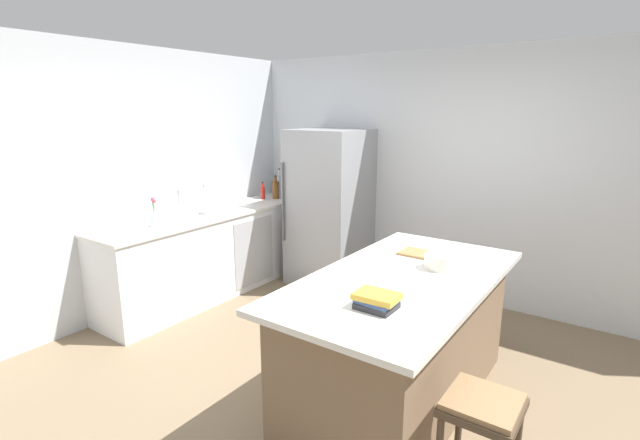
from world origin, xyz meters
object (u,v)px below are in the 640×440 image
Objects in this scene: mixing_bowl at (440,262)px; cookbook_stack at (377,301)px; kitchen_island at (400,338)px; bar_stool at (481,419)px; vinegar_bottle at (279,188)px; paper_towel_roll at (205,201)px; cutting_board at (421,254)px; soda_bottle at (279,186)px; whiskey_bottle at (276,189)px; hot_sauce_bottle at (263,192)px; refrigerator at (329,208)px; sink_faucet at (180,203)px; flower_vase at (155,218)px.

cookbook_stack is at bearing -92.86° from mixing_bowl.
kitchen_island is 3.23× the size of bar_stool.
mixing_bowl is at bearing -28.86° from vinegar_bottle.
mixing_bowl is at bearing -5.06° from paper_towel_roll.
cutting_board is at bearing 100.18° from cookbook_stack.
cookbook_stack is at bearing -40.83° from soda_bottle.
whiskey_bottle reaches higher than cookbook_stack.
soda_bottle is 1.73× the size of hot_sauce_bottle.
mixing_bowl is at bearing 123.09° from bar_stool.
paper_towel_roll is at bearing 174.94° from mixing_bowl.
cutting_board is (2.50, -1.29, -0.09)m from vinegar_bottle.
paper_towel_roll is 0.85× the size of soda_bottle.
bar_stool is at bearing -40.04° from kitchen_island.
hot_sauce_bottle is 0.85× the size of cookbook_stack.
refrigerator reaches higher than sink_faucet.
kitchen_island is at bearing -32.90° from whiskey_bottle.
flower_vase is at bearing -90.20° from soda_bottle.
hot_sauce_bottle is (-0.02, 1.27, -0.07)m from sink_faucet.
whiskey_bottle is at bearing 140.18° from cookbook_stack.
mixing_bowl is at bearing 87.14° from cookbook_stack.
refrigerator is 5.74× the size of cutting_board.
flower_vase is 1.83m from soda_bottle.
paper_towel_roll is 1.25× the size of cookbook_stack.
cookbook_stack is (2.66, -1.08, -0.09)m from paper_towel_roll.
mixing_bowl is (2.73, -1.50, -0.05)m from vinegar_bottle.
bar_stool is 3.48m from sink_faucet.
vinegar_bottle is 0.89× the size of whiskey_bottle.
paper_towel_roll is 2.87m from cookbook_stack.
cookbook_stack reaches higher than bar_stool.
vinegar_bottle is at bearing 138.87° from cookbook_stack.
whiskey_bottle is at bearing 155.30° from cutting_board.
flower_vase is 0.66m from paper_towel_roll.
flower_vase is 1.92m from vinegar_bottle.
paper_towel_roll reaches higher than bar_stool.
whiskey_bottle is at bearing 145.37° from bar_stool.
paper_towel_roll is 1.17m from soda_bottle.
sink_faucet reaches higher than whiskey_bottle.
soda_bottle is at bearing 86.53° from sink_faucet.
hot_sauce_bottle is at bearing 156.18° from mixing_bowl.
whiskey_bottle is (0.01, -0.09, -0.03)m from soda_bottle.
sink_faucet is (-2.59, 0.24, 0.61)m from kitchen_island.
hot_sauce_bottle reaches higher than cutting_board.
soda_bottle is 1.26× the size of whiskey_bottle.
vinegar_bottle is 1.21× the size of hot_sauce_bottle.
soda_bottle is at bearing 59.49° from hot_sauce_bottle.
hot_sauce_bottle is at bearing -120.51° from soda_bottle.
cutting_board is at bearing 126.24° from bar_stool.
paper_towel_roll is 0.98m from hot_sauce_bottle.
whiskey_bottle is at bearing 89.50° from flower_vase.
cutting_board is at bearing -27.29° from vinegar_bottle.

